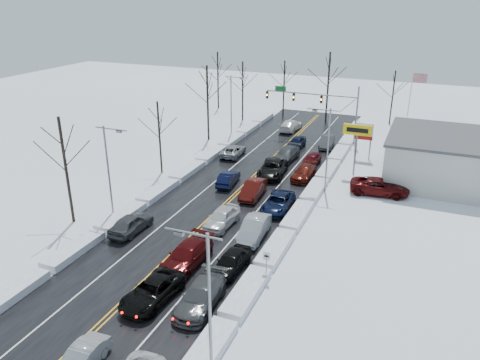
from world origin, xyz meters
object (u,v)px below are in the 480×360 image
at_px(tires_plus_sign, 357,133).
at_px(oncoming_car_0, 228,184).
at_px(traffic_signal_mast, 321,102).
at_px(flagpole, 411,103).

height_order(tires_plus_sign, oncoming_car_0, tires_plus_sign).
relative_size(traffic_signal_mast, flagpole, 1.33).
bearing_deg(oncoming_car_0, tires_plus_sign, -152.23).
bearing_deg(oncoming_car_0, flagpole, -133.55).
relative_size(traffic_signal_mast, tires_plus_sign, 2.21).
bearing_deg(tires_plus_sign, oncoming_car_0, -145.91).
xyz_separation_m(traffic_signal_mast, flagpole, (11.72, 2.01, 0.45)).
xyz_separation_m(traffic_signal_mast, tires_plus_sign, (7.05, -12.00, -0.49)).
bearing_deg(flagpole, oncoming_car_0, -127.23).
bearing_deg(oncoming_car_0, traffic_signal_mast, -110.78).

